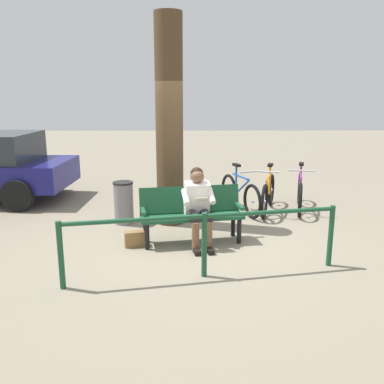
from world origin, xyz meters
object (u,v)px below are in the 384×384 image
Objects in this scene: bench at (191,210)px; person_reading at (198,203)px; bicycle_green at (300,193)px; bicycle_blue at (240,194)px; litter_bin at (124,203)px; bicycle_orange at (268,194)px; handbag at (135,239)px; tree_trunk at (169,123)px.

bench is 0.24m from person_reading.
bicycle_blue is at bearing -71.08° from bicycle_green.
bench is at bearing 142.69° from litter_bin.
litter_bin is at bearing -48.00° from bench.
person_reading is (-0.11, 0.15, 0.16)m from bench.
bicycle_blue is (1.22, 0.11, 0.00)m from bicycle_green.
bicycle_orange is 1.01× the size of bicycle_blue.
bicycle_orange is at bearing -66.46° from bicycle_green.
person_reading is 2.86m from bicycle_green.
bicycle_blue is at bearing -130.59° from bench.
bicycle_orange is at bearing 69.26° from bicycle_blue.
person_reading reaches higher than litter_bin.
person_reading is 1.73m from litter_bin.
person_reading is at bearing -174.16° from handbag.
bench is 2.17× the size of litter_bin.
litter_bin is 0.47× the size of bicycle_orange.
handbag is 0.19× the size of bicycle_blue.
bicycle_blue reaches higher than bench.
handbag is 2.14m from tree_trunk.
handbag is 0.39× the size of litter_bin.
litter_bin is at bearing -73.72° from handbag.
bicycle_green is (-2.56, -0.82, -1.45)m from tree_trunk.
bicycle_green is (-3.40, -0.87, -0.02)m from litter_bin.
tree_trunk is 2.26× the size of bicycle_blue.
tree_trunk reaches higher than bicycle_blue.
litter_bin is 3.51m from bicycle_green.
person_reading is 2.05m from bicycle_blue.
tree_trunk reaches higher than litter_bin.
litter_bin reaches higher than handbag.
bicycle_orange is at bearing -141.19° from handbag.
bicycle_orange is (-2.40, -1.93, 0.24)m from handbag.
bicycle_orange is (-2.74, -0.76, -0.02)m from litter_bin.
bicycle_green is at bearing -162.32° from tree_trunk.
bicycle_orange is (0.66, 0.11, 0.00)m from bicycle_green.
bicycle_green is at bearing -151.29° from bench.
litter_bin is 0.48× the size of bicycle_blue.
handbag is 3.68m from bicycle_green.
person_reading is at bearing 113.39° from tree_trunk.
bicycle_orange is 0.56m from bicycle_blue.
bicycle_orange reaches higher than handbag.
bench is 1.01× the size of bicycle_green.
bench is at bearing -164.19° from handbag.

